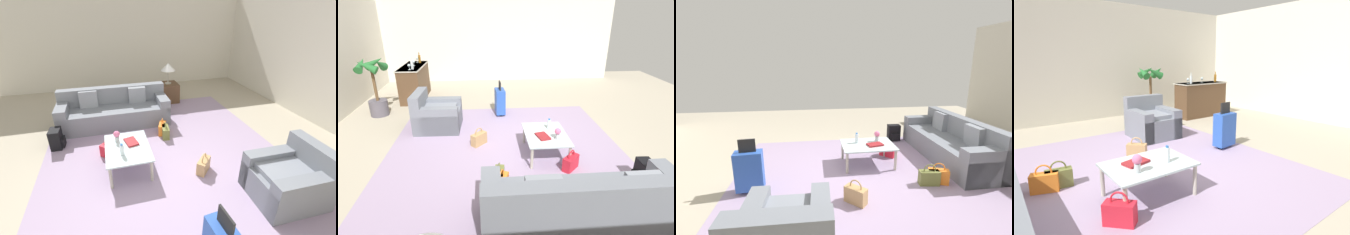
% 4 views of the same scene
% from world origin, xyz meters
% --- Properties ---
extents(ground_plane, '(12.00, 12.00, 0.00)m').
position_xyz_m(ground_plane, '(0.00, 0.00, 0.00)').
color(ground_plane, '#A89E89').
extents(wall_back, '(10.24, 0.12, 3.10)m').
position_xyz_m(wall_back, '(0.00, 4.06, 1.55)').
color(wall_back, beige).
rests_on(wall_back, ground).
extents(wall_right, '(0.12, 8.00, 3.10)m').
position_xyz_m(wall_right, '(5.06, 0.00, 1.55)').
color(wall_right, beige).
rests_on(wall_right, ground).
extents(area_rug, '(5.20, 4.40, 0.01)m').
position_xyz_m(area_rug, '(-0.60, 0.20, 0.00)').
color(area_rug, '#9984A3').
rests_on(area_rug, ground).
extents(armchair, '(0.88, 0.98, 0.84)m').
position_xyz_m(armchair, '(0.90, 1.67, 0.29)').
color(armchair, slate).
rests_on(armchair, ground).
extents(coffee_table, '(1.00, 0.74, 0.42)m').
position_xyz_m(coffee_table, '(-0.40, -0.50, 0.37)').
color(coffee_table, silver).
rests_on(coffee_table, ground).
extents(water_bottle, '(0.06, 0.06, 0.20)m').
position_xyz_m(water_bottle, '(-0.20, -0.60, 0.51)').
color(water_bottle, silver).
rests_on(water_bottle, coffee_table).
extents(coffee_table_book, '(0.32, 0.25, 0.03)m').
position_xyz_m(coffee_table_book, '(-0.52, -0.42, 0.43)').
color(coffee_table_book, maroon).
rests_on(coffee_table_book, coffee_table).
extents(flower_vase, '(0.11, 0.11, 0.21)m').
position_xyz_m(flower_vase, '(-0.62, -0.65, 0.54)').
color(flower_vase, '#B2B7BC').
rests_on(flower_vase, coffee_table).
extents(bar_console, '(1.50, 0.60, 0.96)m').
position_xyz_m(bar_console, '(3.10, 2.60, 0.49)').
color(bar_console, '#513823').
rests_on(bar_console, ground).
extents(wine_glass_leftmost, '(0.08, 0.08, 0.15)m').
position_xyz_m(wine_glass_leftmost, '(2.59, 2.55, 1.07)').
color(wine_glass_leftmost, silver).
rests_on(wine_glass_leftmost, bar_console).
extents(wine_glass_left_of_centre, '(0.08, 0.08, 0.15)m').
position_xyz_m(wine_glass_left_of_centre, '(3.10, 2.56, 1.07)').
color(wine_glass_left_of_centre, silver).
rests_on(wine_glass_left_of_centre, bar_console).
extents(wine_glass_right_of_centre, '(0.08, 0.08, 0.15)m').
position_xyz_m(wine_glass_right_of_centre, '(3.61, 2.58, 1.07)').
color(wine_glass_right_of_centre, silver).
rests_on(wine_glass_right_of_centre, bar_console).
extents(wine_bottle_clear, '(0.07, 0.07, 0.30)m').
position_xyz_m(wine_bottle_clear, '(2.65, 2.49, 1.08)').
color(wine_bottle_clear, silver).
rests_on(wine_bottle_clear, bar_console).
extents(wine_bottle_amber, '(0.07, 0.07, 0.30)m').
position_xyz_m(wine_bottle_amber, '(3.54, 2.49, 1.08)').
color(wine_bottle_amber, brown).
rests_on(wine_bottle_amber, bar_console).
extents(suitcase_blue, '(0.42, 0.25, 0.85)m').
position_xyz_m(suitcase_blue, '(1.60, 0.20, 0.36)').
color(suitcase_blue, '#2851AD').
rests_on(suitcase_blue, ground).
extents(handbag_olive, '(0.34, 0.18, 0.36)m').
position_xyz_m(handbag_olive, '(-1.21, 0.38, 0.13)').
color(handbag_olive, olive).
rests_on(handbag_olive, ground).
extents(handbag_red, '(0.32, 0.33, 0.36)m').
position_xyz_m(handbag_red, '(-0.92, -0.82, 0.13)').
color(handbag_red, red).
rests_on(handbag_red, ground).
extents(handbag_orange, '(0.35, 0.24, 0.36)m').
position_xyz_m(handbag_orange, '(-1.38, 0.36, 0.13)').
color(handbag_orange, orange).
rests_on(handbag_orange, ground).
extents(handbag_tan, '(0.33, 0.32, 0.36)m').
position_xyz_m(handbag_tan, '(0.06, 0.71, 0.13)').
color(handbag_tan, tan).
rests_on(handbag_tan, ground).
extents(potted_palm, '(0.64, 0.64, 1.46)m').
position_xyz_m(potted_palm, '(1.80, 3.20, 0.73)').
color(potted_palm, '#514C56').
rests_on(potted_palm, ground).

